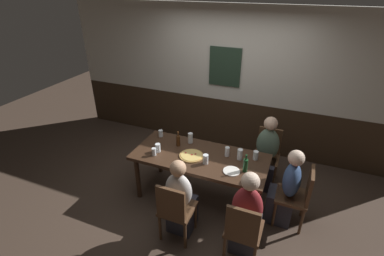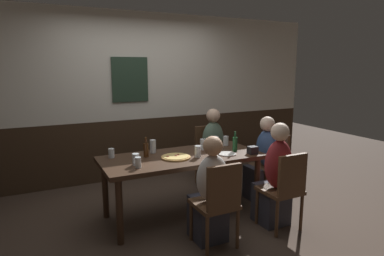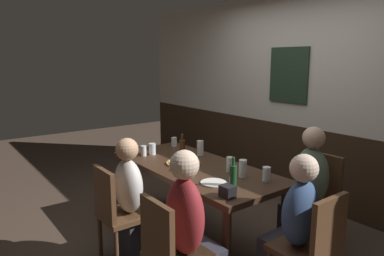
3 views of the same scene
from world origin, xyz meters
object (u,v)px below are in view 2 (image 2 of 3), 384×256
object	(u,v)px
person_right_near	(275,182)
person_head_east	(263,164)
dining_table	(182,162)
beer_glass_tall	(198,152)
person_right_far	(214,154)
plate_white_large	(227,154)
pizza	(176,157)
beer_bottle_green	(235,144)
pint_glass_amber	(203,145)
chair_right_far	(209,152)
pint_glass_stout	(111,154)
pint_glass_pale	(226,141)
beer_glass_half	(216,143)
highball_clear	(138,163)
beer_bottle_brown	(146,149)
condiment_caddy	(253,150)
chair_right_near	(285,187)
person_mid_near	(210,197)
chair_head_east	(273,161)
tumbler_short	(153,147)
chair_mid_near	(218,201)
tumbler_water	(136,160)

from	to	relation	value
person_right_near	person_head_east	size ratio (longest dim) A/B	1.05
dining_table	beer_glass_tall	bearing A→B (deg)	-46.82
person_right_far	plate_white_large	world-z (taller)	person_right_far
dining_table	plate_white_large	xyz separation A→B (m)	(0.51, -0.19, 0.08)
pizza	beer_bottle_green	bearing A→B (deg)	-4.13
person_right_near	pint_glass_amber	distance (m)	1.00
chair_right_far	beer_glass_tall	bearing A→B (deg)	-125.46
person_head_east	pint_glass_stout	xyz separation A→B (m)	(-1.96, 0.28, 0.31)
person_right_far	beer_bottle_green	bearing A→B (deg)	-102.02
dining_table	pint_glass_pale	xyz separation A→B (m)	(0.73, 0.21, 0.14)
person_right_far	beer_bottle_green	size ratio (longest dim) A/B	4.66
person_right_far	beer_glass_half	xyz separation A→B (m)	(-0.30, -0.55, 0.31)
person_right_far	highball_clear	size ratio (longest dim) A/B	10.46
person_right_near	plate_white_large	world-z (taller)	person_right_near
beer_bottle_brown	condiment_caddy	bearing A→B (deg)	-19.86
chair_right_near	person_mid_near	size ratio (longest dim) A/B	0.79
chair_head_east	condiment_caddy	distance (m)	0.70
person_mid_near	condiment_caddy	distance (m)	0.94
chair_head_east	person_mid_near	bearing A→B (deg)	-153.72
chair_right_near	beer_glass_tall	distance (m)	1.03
beer_glass_half	tumbler_short	size ratio (longest dim) A/B	0.98
chair_right_near	beer_glass_half	size ratio (longest dim) A/B	5.63
pint_glass_amber	pint_glass_stout	bearing A→B (deg)	173.09
pint_glass_pale	beer_bottle_brown	world-z (taller)	beer_bottle_brown
pizza	pint_glass_pale	distance (m)	0.88
pint_glass_stout	pint_glass_pale	distance (m)	1.50
chair_right_near	beer_bottle_green	size ratio (longest dim) A/B	3.51
chair_right_far	tumbler_short	size ratio (longest dim) A/B	5.51
beer_glass_tall	person_head_east	bearing A→B (deg)	7.66
dining_table	beer_bottle_brown	xyz separation A→B (m)	(-0.40, 0.14, 0.17)
chair_right_far	person_right_near	distance (m)	1.51
person_right_near	person_head_east	bearing A→B (deg)	61.50
pint_glass_pale	dining_table	bearing A→B (deg)	-163.90
person_mid_near	pint_glass_stout	size ratio (longest dim) A/B	10.31
pint_glass_amber	plate_white_large	xyz separation A→B (m)	(0.16, -0.33, -0.05)
chair_mid_near	person_right_near	distance (m)	0.85
pint_glass_stout	beer_glass_tall	bearing A→B (deg)	-25.17
pint_glass_pale	chair_head_east	bearing A→B (deg)	-18.72
plate_white_large	pint_glass_stout	bearing A→B (deg)	159.90
plate_white_large	chair_right_near	bearing A→B (deg)	-63.45
chair_head_east	beer_bottle_green	size ratio (longest dim) A/B	3.51
beer_bottle_green	tumbler_water	bearing A→B (deg)	-179.59
chair_head_east	tumbler_water	bearing A→B (deg)	-176.42
chair_right_near	person_right_near	bearing A→B (deg)	90.00
chair_right_near	beer_glass_half	xyz separation A→B (m)	(-0.30, 0.96, 0.31)
person_right_near	pint_glass_pale	xyz separation A→B (m)	(-0.10, 0.89, 0.30)
chair_right_near	beer_bottle_brown	world-z (taller)	beer_bottle_brown
beer_glass_tall	condiment_caddy	world-z (taller)	beer_glass_tall
dining_table	pint_glass_amber	size ratio (longest dim) A/B	13.70
pint_glass_pale	tumbler_short	distance (m)	1.00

